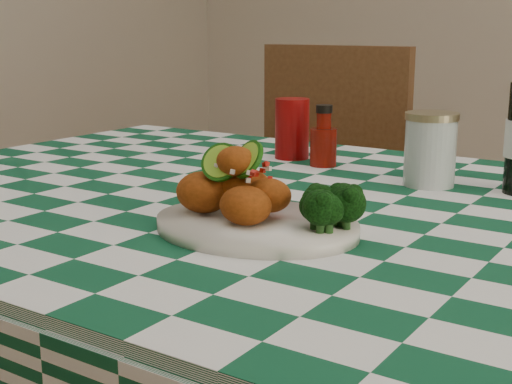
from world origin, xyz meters
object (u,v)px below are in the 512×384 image
Objects in this scene: fried_chicken_pile at (240,182)px; wooden_chair_left at (298,231)px; plate at (256,226)px; mason_jar at (430,149)px; red_tumbler at (292,129)px; ketchup_bottle at (324,136)px.

wooden_chair_left is (-0.42, 0.88, -0.35)m from fried_chicken_pile.
mason_jar is (0.09, 0.40, 0.05)m from plate.
red_tumbler is 1.03× the size of ketchup_bottle.
red_tumbler is 0.98× the size of mason_jar.
red_tumbler is 0.10m from ketchup_bottle.
plate is at bearing -64.11° from red_tumbler.
fried_chicken_pile is 0.15× the size of wooden_chair_left.
wooden_chair_left is (-0.30, 0.43, -0.35)m from ketchup_bottle.
wooden_chair_left is (-0.54, 0.48, -0.35)m from mason_jar.
plate is 1.90× the size of fried_chicken_pile.
wooden_chair_left is at bearing 125.22° from ketchup_bottle.
ketchup_bottle reaches higher than plate.
plate is 2.28× the size of red_tumbler.
fried_chicken_pile reaches higher than plate.
ketchup_bottle is at bearing -21.56° from red_tumbler.
mason_jar is at bearing -15.53° from red_tumbler.
wooden_chair_left reaches higher than fried_chicken_pile.
mason_jar is (0.33, -0.09, 0.00)m from red_tumbler.
wooden_chair_left is (-0.21, 0.39, -0.35)m from red_tumbler.
red_tumbler is at bearing 164.47° from mason_jar.
plate is 2.36× the size of ketchup_bottle.
wooden_chair_left reaches higher than mason_jar.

